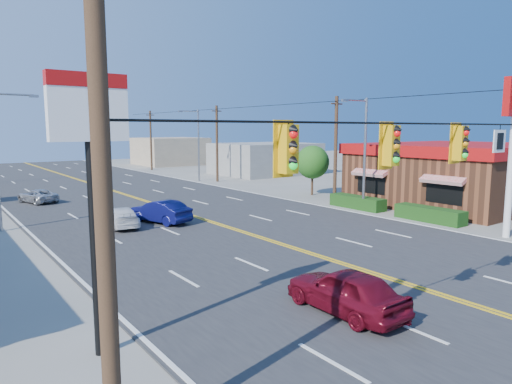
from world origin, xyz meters
TOP-DOWN VIEW (x-y plane):
  - ground at (0.00, 0.00)m, footprint 160.00×160.00m
  - road at (0.00, 20.00)m, footprint 20.00×120.00m
  - signal_span at (-0.12, 0.00)m, footprint 24.32×0.34m
  - kfc at (19.90, 12.00)m, footprint 16.30×12.40m
  - pizza_hut_sign at (-11.00, 4.00)m, footprint 1.90×0.30m
  - streetlight_se at (10.79, 14.00)m, footprint 2.55×0.25m
  - streetlight_ne at (10.79, 38.00)m, footprint 2.55×0.25m
  - utility_pole_near at (12.20, 18.00)m, footprint 0.28×0.28m
  - utility_pole_mid at (12.20, 36.00)m, footprint 0.28×0.28m
  - utility_pole_far at (12.20, 54.00)m, footprint 0.28×0.28m
  - tree_kfc_rear at (13.50, 22.00)m, footprint 2.94×2.94m
  - bld_east_mid at (22.00, 40.00)m, footprint 12.00×10.00m
  - bld_east_far at (19.00, 62.00)m, footprint 10.00×10.00m
  - car_magenta at (-3.87, 2.00)m, footprint 1.71×4.24m
  - car_blue at (-2.65, 18.56)m, footprint 2.76×4.52m
  - car_white at (-5.02, 18.82)m, footprint 2.29×4.23m
  - car_silver at (-7.21, 31.50)m, footprint 2.79×4.17m

SIDE VIEW (x-z plane):
  - ground at x=0.00m, z-range 0.00..0.00m
  - road at x=0.00m, z-range 0.00..0.06m
  - car_silver at x=-7.21m, z-range 0.00..1.06m
  - car_white at x=-5.02m, z-range 0.00..1.17m
  - car_blue at x=-2.65m, z-range 0.00..1.41m
  - car_magenta at x=-3.87m, z-range 0.00..1.44m
  - bld_east_mid at x=22.00m, z-range 0.00..4.00m
  - bld_east_far at x=19.00m, z-range 0.00..4.40m
  - kfc at x=19.90m, z-range 0.03..4.73m
  - tree_kfc_rear at x=13.50m, z-range 0.73..5.14m
  - utility_pole_near at x=12.20m, z-range 0.00..8.40m
  - utility_pole_mid at x=12.20m, z-range 0.00..8.40m
  - utility_pole_far at x=12.20m, z-range 0.00..8.40m
  - streetlight_se at x=10.79m, z-range 0.51..8.51m
  - streetlight_ne at x=10.79m, z-range 0.51..8.51m
  - signal_span at x=-0.12m, z-range 0.39..9.39m
  - pizza_hut_sign at x=-11.00m, z-range 1.76..8.61m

